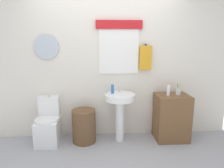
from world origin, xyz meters
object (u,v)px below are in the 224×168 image
at_px(toilet, 49,125).
at_px(laundry_hamper, 84,126).
at_px(soap_bottle, 112,89).
at_px(lotion_bottle, 168,91).
at_px(toothbrush_cup, 178,92).
at_px(pedestal_sink, 120,106).
at_px(wooden_cabinet, 171,117).

relative_size(toilet, laundry_hamper, 1.40).
bearing_deg(soap_bottle, lotion_bottle, -5.64).
xyz_separation_m(laundry_hamper, lotion_bottle, (1.39, -0.04, 0.60)).
relative_size(toilet, toothbrush_cup, 4.18).
relative_size(laundry_hamper, pedestal_sink, 0.68).
height_order(laundry_hamper, wooden_cabinet, wooden_cabinet).
relative_size(toilet, wooden_cabinet, 0.99).
bearing_deg(laundry_hamper, wooden_cabinet, 0.00).
xyz_separation_m(laundry_hamper, wooden_cabinet, (1.49, 0.00, 0.12)).
height_order(soap_bottle, lotion_bottle, soap_bottle).
xyz_separation_m(pedestal_sink, soap_bottle, (-0.12, 0.05, 0.28)).
relative_size(laundry_hamper, soap_bottle, 3.80).
distance_m(toilet, toothbrush_cup, 2.24).
height_order(laundry_hamper, toothbrush_cup, toothbrush_cup).
distance_m(soap_bottle, lotion_bottle, 0.92).
distance_m(pedestal_sink, toothbrush_cup, 1.01).
xyz_separation_m(toilet, pedestal_sink, (1.19, -0.03, 0.31)).
relative_size(laundry_hamper, wooden_cabinet, 0.71).
height_order(wooden_cabinet, soap_bottle, soap_bottle).
bearing_deg(lotion_bottle, pedestal_sink, 177.11).
bearing_deg(pedestal_sink, lotion_bottle, -2.89).
distance_m(pedestal_sink, soap_bottle, 0.31).
distance_m(toilet, laundry_hamper, 0.59).
bearing_deg(pedestal_sink, wooden_cabinet, -0.00).
relative_size(toilet, soap_bottle, 5.32).
bearing_deg(wooden_cabinet, pedestal_sink, 180.00).
distance_m(toilet, wooden_cabinet, 2.08).
relative_size(wooden_cabinet, toothbrush_cup, 4.24).
height_order(toilet, soap_bottle, soap_bottle).
bearing_deg(laundry_hamper, pedestal_sink, 0.00).
bearing_deg(laundry_hamper, toilet, 176.75).
height_order(toilet, wooden_cabinet, wooden_cabinet).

